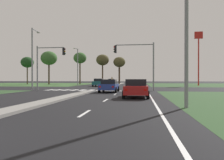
{
  "coord_description": "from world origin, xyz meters",
  "views": [
    {
      "loc": [
        5.93,
        -4.19,
        1.54
      ],
      "look_at": [
        1.64,
        29.46,
        1.35
      ],
      "focal_mm": 35.15,
      "sensor_mm": 36.0,
      "label": 1
    }
  ],
  "objects": [
    {
      "name": "crosswalk_bar_third",
      "position": [
        -4.1,
        24.8,
        0.01
      ],
      "size": [
        0.7,
        2.8,
        0.01
      ],
      "primitive_type": "cube",
      "color": "silver",
      "rests_on": "ground"
    },
    {
      "name": "street_lamp_second",
      "position": [
        -8.39,
        23.73,
        4.7
      ],
      "size": [
        0.56,
        2.2,
        8.34
      ],
      "color": "gray",
      "rests_on": "ground"
    },
    {
      "name": "traffic_signal_near_right",
      "position": [
        5.82,
        23.4,
        4.18
      ],
      "size": [
        5.09,
        0.32,
        6.06
      ],
      "color": "gray",
      "rests_on": "ground"
    },
    {
      "name": "car_red_second",
      "position": [
        5.62,
        13.91,
        0.77
      ],
      "size": [
        2.06,
        4.29,
        1.51
      ],
      "color": "#A31919",
      "rests_on": "ground"
    },
    {
      "name": "street_lamp_near",
      "position": [
        8.49,
        7.71,
        5.42
      ],
      "size": [
        1.54,
        1.72,
        9.76
      ],
      "color": "gray",
      "rests_on": "ground"
    },
    {
      "name": "lane_dash_second",
      "position": [
        3.5,
        11.26,
        0.01
      ],
      "size": [
        0.14,
        2.0,
        0.01
      ],
      "primitive_type": "cube",
      "color": "silver",
      "rests_on": "ground"
    },
    {
      "name": "crosswalk_bar_near",
      "position": [
        -6.4,
        24.8,
        0.01
      ],
      "size": [
        0.7,
        2.8,
        0.01
      ],
      "primitive_type": "cube",
      "color": "silver",
      "rests_on": "ground"
    },
    {
      "name": "lane_dash_third",
      "position": [
        3.5,
        17.26,
        0.01
      ],
      "size": [
        0.14,
        2.0,
        0.01
      ],
      "primitive_type": "cube",
      "color": "silver",
      "rests_on": "ground"
    },
    {
      "name": "car_beige_third",
      "position": [
        -2.32,
        59.1,
        0.79
      ],
      "size": [
        1.95,
        4.16,
        1.54
      ],
      "rotation": [
        0.0,
        0.0,
        3.14
      ],
      "color": "#BCAD8E",
      "rests_on": "ground"
    },
    {
      "name": "pedestrian_at_median",
      "position": [
        -0.05,
        42.56,
        1.27
      ],
      "size": [
        0.34,
        0.34,
        1.85
      ],
      "rotation": [
        0.0,
        0.0,
        4.28
      ],
      "color": "#232833",
      "rests_on": "median_island_far"
    },
    {
      "name": "stop_bar_near",
      "position": [
        3.8,
        23.0,
        0.01
      ],
      "size": [
        6.4,
        0.5,
        0.01
      ],
      "primitive_type": "cube",
      "color": "silver",
      "rests_on": "ground"
    },
    {
      "name": "lane_dash_fifth",
      "position": [
        3.5,
        29.26,
        0.01
      ],
      "size": [
        0.14,
        2.0,
        0.01
      ],
      "primitive_type": "cube",
      "color": "silver",
      "rests_on": "ground"
    },
    {
      "name": "edge_line_right",
      "position": [
        6.85,
        12.0,
        0.01
      ],
      "size": [
        0.14,
        24.0,
        0.01
      ],
      "primitive_type": "cube",
      "color": "silver",
      "rests_on": "ground"
    },
    {
      "name": "treeline_fourth",
      "position": [
        -4.43,
        56.15,
        6.74
      ],
      "size": [
        3.59,
        3.59,
        8.35
      ],
      "color": "#423323",
      "rests_on": "ground"
    },
    {
      "name": "median_island_near",
      "position": [
        0.0,
        11.0,
        0.07
      ],
      "size": [
        1.2,
        22.0,
        0.14
      ],
      "primitive_type": "cube",
      "color": "gray",
      "rests_on": "ground"
    },
    {
      "name": "car_teal_fourth",
      "position": [
        -2.37,
        39.35,
        0.81
      ],
      "size": [
        2.0,
        4.6,
        1.59
      ],
      "rotation": [
        0.0,
        0.0,
        3.14
      ],
      "color": "#19565B",
      "rests_on": "ground"
    },
    {
      "name": "lane_dash_fourth",
      "position": [
        3.5,
        23.26,
        0.01
      ],
      "size": [
        0.14,
        2.0,
        0.01
      ],
      "primitive_type": "cube",
      "color": "silver",
      "rests_on": "ground"
    },
    {
      "name": "lane_dash_near",
      "position": [
        3.5,
        5.26,
        0.01
      ],
      "size": [
        0.14,
        2.0,
        0.01
      ],
      "primitive_type": "cube",
      "color": "silver",
      "rests_on": "ground"
    },
    {
      "name": "treeline_near",
      "position": [
        -25.75,
        54.29,
        6.18
      ],
      "size": [
        3.57,
        3.57,
        7.74
      ],
      "color": "#423323",
      "rests_on": "ground"
    },
    {
      "name": "crosswalk_bar_second",
      "position": [
        -5.25,
        24.8,
        0.01
      ],
      "size": [
        0.7,
        2.8,
        0.01
      ],
      "primitive_type": "cube",
      "color": "silver",
      "rests_on": "ground"
    },
    {
      "name": "street_lamp_third",
      "position": [
        -8.39,
        44.85,
        4.8
      ],
      "size": [
        0.56,
        2.51,
        8.49
      ],
      "color": "gray",
      "rests_on": "ground"
    },
    {
      "name": "fastfood_pole_sign",
      "position": [
        19.22,
        47.95,
        8.92
      ],
      "size": [
        1.8,
        0.4,
        12.31
      ],
      "color": "red",
      "rests_on": "ground"
    },
    {
      "name": "median_island_far",
      "position": [
        0.0,
        55.0,
        0.07
      ],
      "size": [
        1.2,
        36.0,
        0.14
      ],
      "primitive_type": "cube",
      "color": "gray",
      "rests_on": "ground"
    },
    {
      "name": "crosswalk_bar_seventh",
      "position": [
        0.5,
        24.8,
        0.01
      ],
      "size": [
        0.7,
        2.8,
        0.01
      ],
      "primitive_type": "cube",
      "color": "silver",
      "rests_on": "ground"
    },
    {
      "name": "car_blue_near",
      "position": [
        2.4,
        20.88,
        0.75
      ],
      "size": [
        2.05,
        4.44,
        1.47
      ],
      "color": "navy",
      "rests_on": "ground"
    },
    {
      "name": "treeline_second",
      "position": [
        -19.4,
        54.49,
        7.28
      ],
      "size": [
        4.52,
        4.52,
        9.26
      ],
      "color": "#423323",
      "rests_on": "ground"
    },
    {
      "name": "crosswalk_bar_fifth",
      "position": [
        -1.8,
        24.8,
        0.01
      ],
      "size": [
        0.7,
        2.8,
        0.01
      ],
      "primitive_type": "cube",
      "color": "silver",
      "rests_on": "ground"
    },
    {
      "name": "treeline_fifth",
      "position": [
        0.18,
        57.12,
        6.13
      ],
      "size": [
        3.36,
        3.36,
        7.68
      ],
      "color": "#423323",
      "rests_on": "ground"
    },
    {
      "name": "grass_verge_far_right",
      "position": [
        25.5,
        54.5,
        0.0
      ],
      "size": [
        35.0,
        35.0,
        0.01
      ],
      "primitive_type": "cube",
      "color": "#2D4C28",
      "rests_on": "ground"
    },
    {
      "name": "traffic_signal_near_left",
      "position": [
        -6.23,
        23.4,
        4.01
      ],
      "size": [
        3.99,
        0.32,
        5.9
      ],
      "color": "gray",
      "rests_on": "ground"
    },
    {
      "name": "ground_plane",
      "position": [
        0.0,
        30.0,
        0.0
      ],
      "size": [
        200.0,
        200.0,
        0.0
      ],
      "primitive_type": "plane",
      "color": "black"
    },
    {
      "name": "crosswalk_bar_fourth",
      "position": [
        -2.95,
        24.8,
        0.01
      ],
      "size": [
        0.7,
        2.8,
        0.01
      ],
      "primitive_type": "cube",
      "color": "silver",
      "rests_on": "ground"
    },
    {
      "name": "grass_verge_far_left",
      "position": [
        -25.5,
        54.5,
        0.0
      ],
      "size": [
        35.0,
        35.0,
        0.01
      ],
      "primitive_type": "cube",
      "color": "#385B2D",
      "rests_on": "ground"
    },
    {
      "name": "treeline_third",
      "position": [
        -11.21,
        57.19,
        7.46
      ],
      "size": [
        3.72,
        3.72,
        9.13
      ],
      "color": "#423323",
      "rests_on": "ground"
    },
    {
      "name": "crosswalk_bar_sixth",
      "position": [
        -0.65,
        24.8,
        0.01
      ],
      "size": [
        0.7,
        2.8,
        0.01
      ],
      "primitive_type": "cube",
      "color": "silver",
      "rests_on": "ground"
    }
  ]
}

